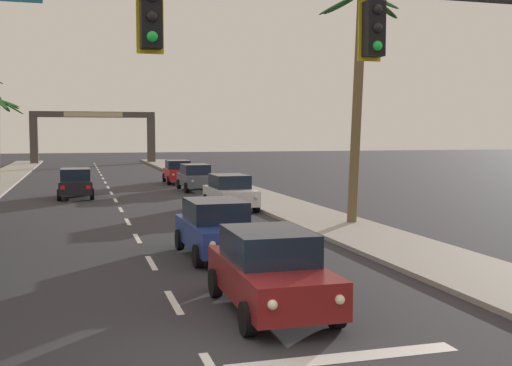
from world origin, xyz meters
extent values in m
plane|color=#2D2D33|center=(0.00, 0.00, 0.00)|extent=(220.00, 220.00, 0.00)
cube|color=#9E998E|center=(7.80, 20.00, 0.07)|extent=(3.20, 110.00, 0.14)
cube|color=silver|center=(0.00, 3.56, 0.00)|extent=(0.16, 2.00, 0.01)
cube|color=silver|center=(0.00, 7.87, 0.00)|extent=(0.16, 2.00, 0.01)
cube|color=silver|center=(0.00, 12.18, 0.00)|extent=(0.16, 2.00, 0.01)
cube|color=silver|center=(0.00, 16.49, 0.00)|extent=(0.16, 2.00, 0.01)
cube|color=silver|center=(0.00, 20.80, 0.00)|extent=(0.16, 2.00, 0.01)
cube|color=silver|center=(0.00, 25.11, 0.00)|extent=(0.16, 2.00, 0.01)
cube|color=silver|center=(0.00, 29.42, 0.00)|extent=(0.16, 2.00, 0.01)
cube|color=silver|center=(0.00, 33.73, 0.00)|extent=(0.16, 2.00, 0.01)
cube|color=silver|center=(0.00, 38.05, 0.00)|extent=(0.16, 2.00, 0.01)
cube|color=silver|center=(0.00, 42.36, 0.00)|extent=(0.16, 2.00, 0.01)
cube|color=silver|center=(0.00, 46.67, 0.00)|extent=(0.16, 2.00, 0.01)
cube|color=silver|center=(0.00, 50.98, 0.00)|extent=(0.16, 2.00, 0.01)
cube|color=silver|center=(0.00, 55.29, 0.00)|extent=(0.16, 2.00, 0.01)
cube|color=silver|center=(0.00, 59.60, 0.00)|extent=(0.16, 2.00, 0.01)
cube|color=silver|center=(0.00, 63.91, 0.00)|extent=(0.16, 2.00, 0.01)
cube|color=silver|center=(0.00, 68.22, 0.00)|extent=(0.16, 2.00, 0.01)
cube|color=silver|center=(2.20, -0.60, 0.00)|extent=(4.00, 0.44, 0.01)
cube|color=black|center=(2.90, -0.07, 5.43)|extent=(0.32, 0.26, 0.92)
sphere|color=black|center=(2.90, -0.21, 5.73)|extent=(0.17, 0.17, 0.17)
sphere|color=black|center=(2.90, -0.21, 5.43)|extent=(0.17, 0.17, 0.17)
sphere|color=#1EE54C|center=(2.90, -0.21, 5.13)|extent=(0.17, 0.17, 0.17)
cube|color=yellow|center=(2.90, 0.09, 5.43)|extent=(0.42, 0.03, 1.04)
cube|color=black|center=(-0.83, -0.07, 5.43)|extent=(0.32, 0.26, 0.92)
sphere|color=black|center=(-0.83, -0.21, 5.43)|extent=(0.17, 0.17, 0.17)
sphere|color=#1EE54C|center=(-0.83, -0.21, 5.13)|extent=(0.17, 0.17, 0.17)
cube|color=yellow|center=(-0.83, 0.09, 5.43)|extent=(0.42, 0.03, 1.04)
cube|color=maroon|center=(1.83, 2.32, 0.68)|extent=(1.78, 4.31, 0.72)
cube|color=black|center=(1.83, 2.47, 1.36)|extent=(1.61, 2.21, 0.64)
cylinder|color=black|center=(2.68, 0.90, 0.32)|extent=(0.22, 0.64, 0.64)
cylinder|color=black|center=(0.96, 0.91, 0.32)|extent=(0.22, 0.64, 0.64)
cylinder|color=black|center=(2.70, 3.74, 0.32)|extent=(0.22, 0.64, 0.64)
cylinder|color=black|center=(0.97, 3.75, 0.32)|extent=(0.22, 0.64, 0.64)
sphere|color=#F9EFC6|center=(2.43, 0.15, 0.76)|extent=(0.18, 0.18, 0.18)
sphere|color=#F9EFC6|center=(1.19, 0.16, 0.76)|extent=(0.18, 0.18, 0.18)
cube|color=red|center=(2.50, 4.48, 0.78)|extent=(0.24, 0.06, 0.20)
cube|color=red|center=(1.18, 4.49, 0.78)|extent=(0.24, 0.06, 0.20)
cube|color=navy|center=(2.00, 8.32, 0.68)|extent=(1.84, 4.33, 0.72)
cube|color=black|center=(1.99, 8.47, 1.36)|extent=(1.64, 2.23, 0.64)
cylinder|color=black|center=(2.89, 6.92, 0.32)|extent=(0.23, 0.64, 0.64)
cylinder|color=black|center=(1.16, 6.89, 0.32)|extent=(0.23, 0.64, 0.64)
cylinder|color=black|center=(2.83, 9.76, 0.32)|extent=(0.23, 0.64, 0.64)
cylinder|color=black|center=(1.11, 9.73, 0.32)|extent=(0.23, 0.64, 0.64)
sphere|color=#F9EFC6|center=(2.66, 6.17, 0.76)|extent=(0.18, 0.18, 0.18)
sphere|color=#F9EFC6|center=(1.42, 6.14, 0.76)|extent=(0.18, 0.18, 0.18)
cube|color=red|center=(2.62, 10.50, 0.78)|extent=(0.24, 0.06, 0.20)
cube|color=red|center=(1.30, 10.47, 0.78)|extent=(0.24, 0.06, 0.20)
cube|color=black|center=(-2.09, 27.12, 0.68)|extent=(1.77, 4.30, 0.72)
cube|color=black|center=(-2.09, 26.97, 1.36)|extent=(1.60, 2.20, 0.64)
cylinder|color=black|center=(-2.96, 28.54, 0.32)|extent=(0.22, 0.64, 0.64)
cylinder|color=black|center=(-1.23, 28.54, 0.32)|extent=(0.22, 0.64, 0.64)
cylinder|color=black|center=(-2.95, 25.70, 0.32)|extent=(0.22, 0.64, 0.64)
cylinder|color=black|center=(-1.23, 25.70, 0.32)|extent=(0.22, 0.64, 0.64)
sphere|color=#B2B2AD|center=(-2.72, 29.29, 0.76)|extent=(0.18, 0.18, 0.18)
sphere|color=#B2B2AD|center=(-1.48, 29.29, 0.76)|extent=(0.18, 0.18, 0.18)
cube|color=red|center=(-2.75, 24.96, 0.78)|extent=(0.24, 0.06, 0.20)
cube|color=red|center=(-1.43, 24.96, 0.78)|extent=(0.24, 0.06, 0.20)
cube|color=silver|center=(5.08, 19.37, 0.68)|extent=(1.85, 4.34, 0.72)
cube|color=black|center=(5.08, 19.52, 1.36)|extent=(1.65, 2.23, 0.64)
cylinder|color=black|center=(5.97, 17.97, 0.32)|extent=(0.23, 0.64, 0.64)
cylinder|color=black|center=(4.25, 17.93, 0.32)|extent=(0.23, 0.64, 0.64)
cylinder|color=black|center=(5.91, 20.81, 0.32)|extent=(0.23, 0.64, 0.64)
cylinder|color=black|center=(4.19, 20.77, 0.32)|extent=(0.23, 0.64, 0.64)
sphere|color=#B2B2AD|center=(5.75, 17.22, 0.76)|extent=(0.18, 0.18, 0.18)
sphere|color=#B2B2AD|center=(4.51, 17.19, 0.76)|extent=(0.18, 0.18, 0.18)
cube|color=red|center=(5.69, 21.55, 0.78)|extent=(0.24, 0.07, 0.20)
cube|color=red|center=(4.37, 21.52, 0.78)|extent=(0.24, 0.07, 0.20)
cube|color=red|center=(5.12, 35.90, 0.68)|extent=(1.85, 4.34, 0.72)
cube|color=black|center=(5.13, 36.05, 1.36)|extent=(1.65, 2.23, 0.64)
cylinder|color=black|center=(5.95, 34.47, 0.32)|extent=(0.23, 0.64, 0.64)
cylinder|color=black|center=(4.23, 34.50, 0.32)|extent=(0.23, 0.64, 0.64)
cylinder|color=black|center=(6.01, 37.30, 0.32)|extent=(0.23, 0.64, 0.64)
cylinder|color=black|center=(4.29, 37.34, 0.32)|extent=(0.23, 0.64, 0.64)
sphere|color=#B2B2AD|center=(5.69, 33.72, 0.76)|extent=(0.18, 0.18, 0.18)
sphere|color=#B2B2AD|center=(4.45, 33.75, 0.76)|extent=(0.18, 0.18, 0.18)
cube|color=red|center=(5.83, 38.05, 0.78)|extent=(0.24, 0.07, 0.20)
cube|color=red|center=(4.51, 38.08, 0.78)|extent=(0.24, 0.07, 0.20)
cube|color=#4C515B|center=(5.30, 29.73, 0.68)|extent=(1.81, 4.32, 0.72)
cube|color=black|center=(5.30, 29.88, 1.36)|extent=(1.63, 2.22, 0.64)
cylinder|color=black|center=(6.18, 28.32, 0.32)|extent=(0.23, 0.64, 0.64)
cylinder|color=black|center=(4.46, 28.30, 0.32)|extent=(0.23, 0.64, 0.64)
cylinder|color=black|center=(6.15, 31.16, 0.32)|extent=(0.23, 0.64, 0.64)
cylinder|color=black|center=(4.42, 31.14, 0.32)|extent=(0.23, 0.64, 0.64)
sphere|color=#B2B2AD|center=(5.95, 27.57, 0.76)|extent=(0.18, 0.18, 0.18)
sphere|color=#B2B2AD|center=(4.71, 27.55, 0.76)|extent=(0.18, 0.18, 0.18)
cube|color=red|center=(5.94, 31.90, 0.78)|extent=(0.24, 0.06, 0.20)
cube|color=red|center=(4.62, 31.88, 0.78)|extent=(0.24, 0.06, 0.20)
ellipsoid|color=#2D702D|center=(-6.55, 39.36, 5.58)|extent=(1.89, 0.84, 1.19)
ellipsoid|color=#2D702D|center=(-6.74, 39.86, 5.79)|extent=(1.66, 1.75, 0.77)
ellipsoid|color=#2D702D|center=(-7.10, 40.03, 5.69)|extent=(1.02, 1.97, 0.98)
ellipsoid|color=#2D702D|center=(-7.04, 38.24, 5.75)|extent=(1.13, 1.99, 0.86)
ellipsoid|color=#2D702D|center=(-6.62, 38.53, 5.81)|extent=(1.85, 1.55, 0.74)
cylinder|color=brown|center=(8.71, 13.03, 4.52)|extent=(0.73, 0.38, 9.05)
ellipsoid|color=#1E5123|center=(9.74, 13.23, 8.72)|extent=(1.88, 0.80, 0.98)
ellipsoid|color=#1E5123|center=(9.51, 13.72, 8.85)|extent=(1.59, 1.68, 0.73)
ellipsoid|color=#1E5123|center=(8.40, 13.84, 8.85)|extent=(1.32, 1.86, 0.72)
ellipsoid|color=#1E5123|center=(8.01, 13.13, 8.69)|extent=(1.84, 0.61, 1.04)
ellipsoid|color=#1E5123|center=(9.23, 12.22, 8.70)|extent=(1.10, 1.83, 1.02)
cube|color=#423D38|center=(-6.83, 68.26, 2.76)|extent=(0.90, 0.90, 5.53)
cube|color=#423D38|center=(6.83, 68.26, 2.76)|extent=(0.90, 0.90, 5.53)
cube|color=#423D38|center=(0.00, 68.26, 5.88)|extent=(14.56, 0.60, 0.70)
cube|color=tan|center=(0.00, 67.94, 5.88)|extent=(6.83, 0.08, 0.56)
camera|label=1|loc=(-1.95, -9.88, 3.68)|focal=44.13mm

